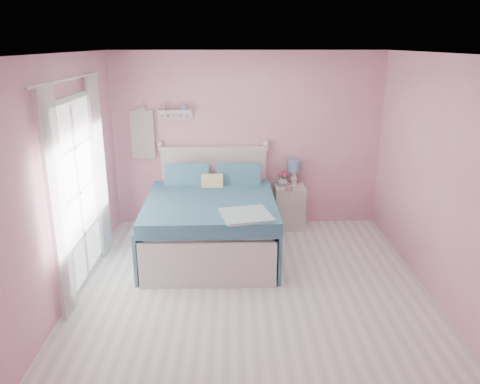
{
  "coord_description": "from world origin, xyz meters",
  "views": [
    {
      "loc": [
        -0.2,
        -4.66,
        2.71
      ],
      "look_at": [
        -0.12,
        1.2,
        0.82
      ],
      "focal_mm": 35.0,
      "sensor_mm": 36.0,
      "label": 1
    }
  ],
  "objects_px": {
    "table_lamp": "(294,167)",
    "teacup": "(289,187)",
    "bed": "(211,221)",
    "vase": "(283,181)",
    "nightstand": "(289,207)"
  },
  "relations": [
    {
      "from": "table_lamp",
      "to": "teacup",
      "type": "bearing_deg",
      "value": -110.72
    },
    {
      "from": "vase",
      "to": "teacup",
      "type": "height_order",
      "value": "vase"
    },
    {
      "from": "bed",
      "to": "nightstand",
      "type": "relative_size",
      "value": 3.3
    },
    {
      "from": "teacup",
      "to": "bed",
      "type": "bearing_deg",
      "value": -149.92
    },
    {
      "from": "nightstand",
      "to": "vase",
      "type": "relative_size",
      "value": 4.16
    },
    {
      "from": "nightstand",
      "to": "teacup",
      "type": "distance_m",
      "value": 0.41
    },
    {
      "from": "vase",
      "to": "table_lamp",
      "type": "bearing_deg",
      "value": 12.19
    },
    {
      "from": "vase",
      "to": "teacup",
      "type": "xyz_separation_m",
      "value": [
        0.07,
        -0.23,
        -0.03
      ]
    },
    {
      "from": "bed",
      "to": "teacup",
      "type": "distance_m",
      "value": 1.31
    },
    {
      "from": "vase",
      "to": "teacup",
      "type": "bearing_deg",
      "value": -73.91
    },
    {
      "from": "table_lamp",
      "to": "teacup",
      "type": "distance_m",
      "value": 0.37
    },
    {
      "from": "nightstand",
      "to": "table_lamp",
      "type": "height_order",
      "value": "table_lamp"
    },
    {
      "from": "bed",
      "to": "vase",
      "type": "xyz_separation_m",
      "value": [
        1.04,
        0.88,
        0.31
      ]
    },
    {
      "from": "bed",
      "to": "table_lamp",
      "type": "xyz_separation_m",
      "value": [
        1.21,
        0.91,
        0.51
      ]
    },
    {
      "from": "teacup",
      "to": "vase",
      "type": "bearing_deg",
      "value": 106.09
    }
  ]
}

